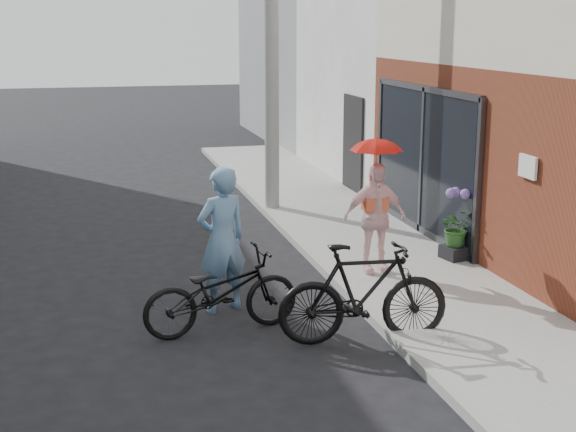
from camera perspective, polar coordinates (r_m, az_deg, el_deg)
name	(u,v)px	position (r m, az deg, el deg)	size (l,w,h in m)	color
ground	(298,325)	(10.00, 0.69, -7.79)	(80.00, 80.00, 0.00)	black
sidewalk	(396,263)	(12.42, 7.67, -3.33)	(2.20, 24.00, 0.12)	gray
curb	(323,269)	(12.05, 2.53, -3.76)	(0.12, 24.00, 0.12)	#9E9E99
plaster_building	(489,29)	(20.41, 14.09, 12.75)	(8.00, 6.00, 7.00)	white
east_building_far	(384,28)	(26.79, 6.83, 13.14)	(8.00, 8.00, 7.00)	gray
utility_pole	(271,31)	(15.41, -1.19, 13.02)	(0.28, 0.28, 7.00)	#9E9E99
officer	(222,240)	(10.27, -4.72, -1.69)	(0.69, 0.45, 1.90)	#658FB4
bike_left	(221,292)	(9.67, -4.77, -5.42)	(0.67, 1.92, 1.01)	black
bike_right	(364,293)	(9.34, 5.40, -5.49)	(0.57, 2.00, 1.20)	black
kimono_woman	(375,218)	(11.56, 6.18, -0.13)	(0.94, 0.39, 1.60)	#FFD5D6
parasol	(377,141)	(11.35, 6.32, 5.34)	(0.71, 0.71, 0.62)	red
planter	(456,252)	(12.57, 11.83, -2.54)	(0.38, 0.38, 0.20)	black
potted_plant	(457,227)	(12.47, 11.92, -0.80)	(0.53, 0.46, 0.59)	#285722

